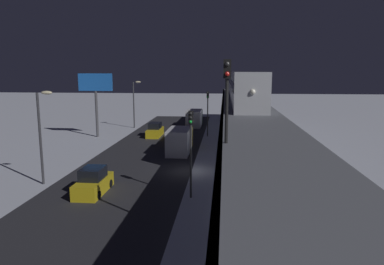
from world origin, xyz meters
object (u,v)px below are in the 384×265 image
at_px(rail_signal, 227,87).
at_px(traffic_light_near, 191,142).
at_px(delivery_van, 195,118).
at_px(commercial_billboard, 96,88).
at_px(box_truck, 180,140).
at_px(traffic_light_mid, 208,107).
at_px(sedan_yellow_2, 155,131).
at_px(sedan_yellow, 93,183).
at_px(subway_train, 242,85).

xyz_separation_m(rail_signal, traffic_light_near, (2.46, -7.83, -4.23)).
xyz_separation_m(delivery_van, commercial_billboard, (12.86, 11.65, 5.48)).
relative_size(box_truck, traffic_light_mid, 1.16).
xyz_separation_m(sedan_yellow_2, traffic_light_mid, (-7.50, -0.66, 3.40)).
bearing_deg(delivery_van, traffic_light_mid, 105.32).
bearing_deg(traffic_light_near, delivery_van, -85.62).
relative_size(sedan_yellow, commercial_billboard, 0.49).
bearing_deg(delivery_van, subway_train, 118.42).
bearing_deg(subway_train, commercial_billboard, -4.98).
distance_m(delivery_van, traffic_light_mid, 10.61).
bearing_deg(rail_signal, subway_train, -94.03).
distance_m(sedan_yellow_2, delivery_van, 11.57).
height_order(sedan_yellow_2, traffic_light_mid, traffic_light_mid).
height_order(delivery_van, traffic_light_near, traffic_light_near).
height_order(traffic_light_mid, commercial_billboard, commercial_billboard).
height_order(sedan_yellow_2, traffic_light_near, traffic_light_near).
distance_m(subway_train, sedan_yellow_2, 14.08).
relative_size(sedan_yellow, sedan_yellow_2, 0.93).
bearing_deg(sedan_yellow, rail_signal, 140.39).
bearing_deg(sedan_yellow, traffic_light_mid, -106.69).
xyz_separation_m(sedan_yellow, box_truck, (-4.80, -14.85, 0.56)).
bearing_deg(sedan_yellow_2, subway_train, 166.49).
bearing_deg(commercial_billboard, delivery_van, -137.82).
bearing_deg(sedan_yellow, traffic_light_near, 176.84).
relative_size(subway_train, sedan_yellow_2, 7.88).
bearing_deg(rail_signal, sedan_yellow, -39.61).
xyz_separation_m(box_truck, commercial_billboard, (12.86, -8.36, 5.48)).
bearing_deg(box_truck, subway_train, -137.67).
relative_size(subway_train, delivery_van, 4.98).
xyz_separation_m(sedan_yellow_2, commercial_billboard, (8.06, 1.14, 6.03)).
height_order(sedan_yellow_2, commercial_billboard, commercial_billboard).
distance_m(rail_signal, traffic_light_mid, 33.61).
bearing_deg(sedan_yellow_2, box_truck, 116.80).
bearing_deg(traffic_light_mid, sedan_yellow, 73.31).
height_order(box_truck, traffic_light_near, traffic_light_near).
relative_size(subway_train, box_truck, 4.98).
relative_size(sedan_yellow_2, delivery_van, 0.63).
height_order(sedan_yellow, delivery_van, delivery_van).
bearing_deg(sedan_yellow, delivery_van, -97.84).
xyz_separation_m(box_truck, traffic_light_near, (-2.70, 15.27, 2.85)).
xyz_separation_m(rail_signal, sedan_yellow, (9.96, -8.24, -7.64)).
distance_m(box_truck, traffic_light_near, 15.76).
xyz_separation_m(sedan_yellow_2, traffic_light_near, (-7.50, 24.77, 3.40)).
xyz_separation_m(rail_signal, commercial_billboard, (18.02, -31.46, -1.60)).
relative_size(rail_signal, delivery_van, 0.54).
height_order(subway_train, traffic_light_mid, subway_train).
relative_size(sedan_yellow_2, traffic_light_mid, 0.73).
bearing_deg(subway_train, rail_signal, 85.97).
relative_size(delivery_van, commercial_billboard, 0.83).
relative_size(box_truck, commercial_billboard, 0.83).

